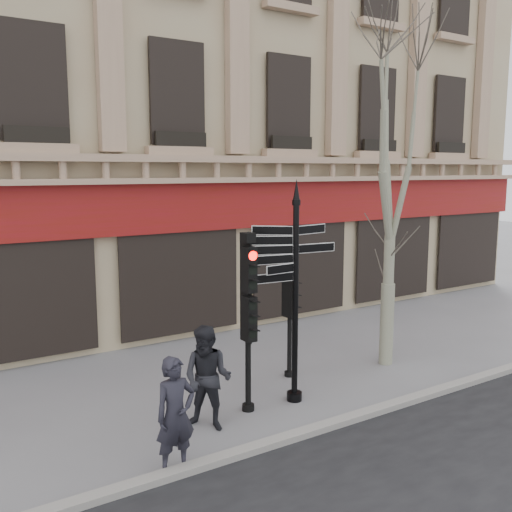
# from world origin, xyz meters

# --- Properties ---
(ground) EXTENTS (80.00, 80.00, 0.00)m
(ground) POSITION_xyz_m (0.00, 0.00, 0.00)
(ground) COLOR slate
(ground) RESTS_ON ground
(kerb) EXTENTS (80.00, 0.25, 0.12)m
(kerb) POSITION_xyz_m (0.00, -1.40, 0.06)
(kerb) COLOR gray
(kerb) RESTS_ON ground
(building) EXTENTS (28.00, 15.52, 18.00)m
(building) POSITION_xyz_m (0.00, 12.48, 8.99)
(building) COLOR tan
(building) RESTS_ON ground
(fingerpost) EXTENTS (2.29, 2.29, 4.40)m
(fingerpost) POSITION_xyz_m (0.12, -0.05, 2.96)
(fingerpost) COLOR black
(fingerpost) RESTS_ON ground
(traffic_signal_main) EXTENTS (0.38, 0.28, 3.43)m
(traffic_signal_main) POSITION_xyz_m (-0.91, 0.04, 2.17)
(traffic_signal_main) COLOR black
(traffic_signal_main) RESTS_ON ground
(traffic_signal_secondary) EXTENTS (0.39, 0.29, 2.23)m
(traffic_signal_secondary) POSITION_xyz_m (0.83, 1.09, 1.56)
(traffic_signal_secondary) COLOR black
(traffic_signal_secondary) RESTS_ON ground
(plane_tree) EXTENTS (2.82, 2.82, 7.49)m
(plane_tree) POSITION_xyz_m (3.26, 0.53, 5.26)
(plane_tree) COLOR gray
(plane_tree) RESTS_ON ground
(pedestrian_a) EXTENTS (0.69, 0.48, 1.81)m
(pedestrian_a) POSITION_xyz_m (-3.02, -1.26, 0.91)
(pedestrian_a) COLOR black
(pedestrian_a) RESTS_ON ground
(pedestrian_b) EXTENTS (1.13, 1.15, 1.88)m
(pedestrian_b) POSITION_xyz_m (-1.92, -0.23, 0.94)
(pedestrian_b) COLOR black
(pedestrian_b) RESTS_ON ground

